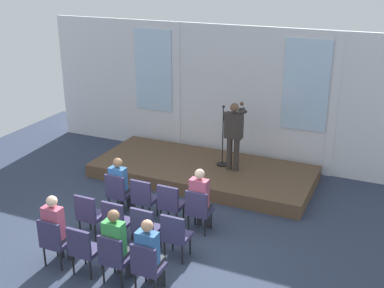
{
  "coord_description": "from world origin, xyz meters",
  "views": [
    {
      "loc": [
        4.34,
        -6.73,
        5.19
      ],
      "look_at": [
        0.23,
        2.46,
        1.36
      ],
      "focal_mm": 45.82,
      "sensor_mm": 36.0,
      "label": 1
    }
  ],
  "objects_px": {
    "chair_r0_c3": "(198,209)",
    "chair_r2_c2": "(114,256)",
    "chair_r0_c2": "(170,203)",
    "audience_r0_c0": "(120,182)",
    "chair_r2_c1": "(83,248)",
    "chair_r1_c2": "(145,227)",
    "chair_r0_c1": "(144,197)",
    "chair_r1_c3": "(175,234)",
    "chair_r0_c0": "(118,191)",
    "chair_r1_c1": "(116,220)",
    "chair_r2_c3": "(147,265)",
    "audience_r2_c3": "(149,252)",
    "audience_r2_c2": "(116,242)",
    "chair_r1_c0": "(89,213)",
    "audience_r2_c0": "(56,227)",
    "audience_r0_c3": "(200,197)",
    "mic_stand": "(222,152)",
    "speaker": "(234,132)",
    "chair_r2_c0": "(54,240)"
  },
  "relations": [
    {
      "from": "speaker",
      "to": "mic_stand",
      "type": "xyz_separation_m",
      "value": [
        -0.34,
        0.16,
        -0.65
      ]
    },
    {
      "from": "chair_r2_c0",
      "to": "chair_r2_c2",
      "type": "height_order",
      "value": "same"
    },
    {
      "from": "chair_r1_c0",
      "to": "audience_r2_c2",
      "type": "relative_size",
      "value": 0.68
    },
    {
      "from": "speaker",
      "to": "chair_r0_c2",
      "type": "xyz_separation_m",
      "value": [
        -0.44,
        -2.53,
        -0.78
      ]
    },
    {
      "from": "chair_r0_c3",
      "to": "audience_r2_c3",
      "type": "bearing_deg",
      "value": -90.0
    },
    {
      "from": "chair_r0_c1",
      "to": "chair_r2_c1",
      "type": "xyz_separation_m",
      "value": [
        0.0,
        -2.1,
        0.0
      ]
    },
    {
      "from": "chair_r2_c2",
      "to": "chair_r1_c3",
      "type": "bearing_deg",
      "value": 59.25
    },
    {
      "from": "audience_r2_c3",
      "to": "audience_r2_c2",
      "type": "bearing_deg",
      "value": -179.82
    },
    {
      "from": "chair_r2_c1",
      "to": "chair_r1_c2",
      "type": "bearing_deg",
      "value": 59.25
    },
    {
      "from": "chair_r0_c2",
      "to": "chair_r1_c3",
      "type": "relative_size",
      "value": 1.0
    },
    {
      "from": "chair_r0_c1",
      "to": "chair_r1_c3",
      "type": "xyz_separation_m",
      "value": [
        1.25,
        -1.05,
        0.0
      ]
    },
    {
      "from": "chair_r1_c0",
      "to": "audience_r2_c0",
      "type": "distance_m",
      "value": 0.99
    },
    {
      "from": "chair_r2_c3",
      "to": "chair_r2_c1",
      "type": "bearing_deg",
      "value": 180.0
    },
    {
      "from": "chair_r0_c2",
      "to": "chair_r2_c1",
      "type": "relative_size",
      "value": 1.0
    },
    {
      "from": "chair_r0_c0",
      "to": "chair_r2_c3",
      "type": "height_order",
      "value": "same"
    },
    {
      "from": "chair_r0_c3",
      "to": "audience_r0_c3",
      "type": "bearing_deg",
      "value": 90.0
    },
    {
      "from": "chair_r1_c0",
      "to": "chair_r1_c3",
      "type": "relative_size",
      "value": 1.0
    },
    {
      "from": "chair_r0_c0",
      "to": "chair_r1_c1",
      "type": "height_order",
      "value": "same"
    },
    {
      "from": "audience_r0_c3",
      "to": "chair_r2_c2",
      "type": "xyz_separation_m",
      "value": [
        -0.62,
        -2.18,
        -0.22
      ]
    },
    {
      "from": "chair_r2_c1",
      "to": "chair_r1_c0",
      "type": "bearing_deg",
      "value": 120.75
    },
    {
      "from": "chair_r0_c1",
      "to": "chair_r2_c0",
      "type": "distance_m",
      "value": 2.19
    },
    {
      "from": "chair_r2_c3",
      "to": "chair_r1_c0",
      "type": "bearing_deg",
      "value": 150.74
    },
    {
      "from": "chair_r1_c1",
      "to": "chair_r1_c2",
      "type": "relative_size",
      "value": 1.0
    },
    {
      "from": "speaker",
      "to": "chair_r0_c3",
      "type": "distance_m",
      "value": 2.66
    },
    {
      "from": "chair_r0_c2",
      "to": "chair_r1_c2",
      "type": "xyz_separation_m",
      "value": [
        0.0,
        -1.05,
        0.0
      ]
    },
    {
      "from": "chair_r1_c2",
      "to": "audience_r2_c2",
      "type": "distance_m",
      "value": 1.0
    },
    {
      "from": "chair_r0_c0",
      "to": "audience_r2_c2",
      "type": "xyz_separation_m",
      "value": [
        1.25,
        -2.02,
        0.22
      ]
    },
    {
      "from": "speaker",
      "to": "audience_r2_c3",
      "type": "relative_size",
      "value": 1.27
    },
    {
      "from": "mic_stand",
      "to": "chair_r1_c3",
      "type": "xyz_separation_m",
      "value": [
        0.52,
        -3.74,
        -0.13
      ]
    },
    {
      "from": "chair_r1_c0",
      "to": "audience_r2_c0",
      "type": "height_order",
      "value": "audience_r2_c0"
    },
    {
      "from": "audience_r0_c0",
      "to": "chair_r2_c2",
      "type": "relative_size",
      "value": 1.36
    },
    {
      "from": "chair_r2_c2",
      "to": "chair_r1_c1",
      "type": "bearing_deg",
      "value": 120.75
    },
    {
      "from": "mic_stand",
      "to": "chair_r1_c0",
      "type": "distance_m",
      "value": 3.98
    },
    {
      "from": "chair_r0_c2",
      "to": "chair_r1_c2",
      "type": "bearing_deg",
      "value": -90.0
    },
    {
      "from": "audience_r2_c3",
      "to": "chair_r0_c1",
      "type": "bearing_deg",
      "value": 121.75
    },
    {
      "from": "chair_r0_c1",
      "to": "chair_r1_c0",
      "type": "height_order",
      "value": "same"
    },
    {
      "from": "chair_r0_c2",
      "to": "chair_r1_c1",
      "type": "relative_size",
      "value": 1.0
    },
    {
      "from": "audience_r2_c0",
      "to": "audience_r2_c2",
      "type": "height_order",
      "value": "audience_r2_c2"
    },
    {
      "from": "audience_r0_c0",
      "to": "chair_r0_c1",
      "type": "height_order",
      "value": "audience_r0_c0"
    },
    {
      "from": "audience_r0_c3",
      "to": "chair_r2_c0",
      "type": "height_order",
      "value": "audience_r0_c3"
    },
    {
      "from": "chair_r0_c2",
      "to": "audience_r0_c0",
      "type": "bearing_deg",
      "value": 176.17
    },
    {
      "from": "chair_r0_c0",
      "to": "chair_r2_c2",
      "type": "height_order",
      "value": "same"
    },
    {
      "from": "chair_r1_c2",
      "to": "chair_r2_c0",
      "type": "relative_size",
      "value": 1.0
    },
    {
      "from": "chair_r0_c2",
      "to": "chair_r2_c2",
      "type": "distance_m",
      "value": 2.1
    },
    {
      "from": "chair_r1_c2",
      "to": "chair_r2_c3",
      "type": "xyz_separation_m",
      "value": [
        0.62,
        -1.05,
        0.0
      ]
    },
    {
      "from": "audience_r2_c2",
      "to": "chair_r1_c2",
      "type": "bearing_deg",
      "value": 90.0
    },
    {
      "from": "audience_r0_c3",
      "to": "chair_r1_c0",
      "type": "height_order",
      "value": "audience_r0_c3"
    },
    {
      "from": "chair_r0_c3",
      "to": "chair_r2_c2",
      "type": "relative_size",
      "value": 1.0
    },
    {
      "from": "chair_r1_c1",
      "to": "chair_r1_c2",
      "type": "distance_m",
      "value": 0.62
    },
    {
      "from": "mic_stand",
      "to": "chair_r2_c3",
      "type": "xyz_separation_m",
      "value": [
        0.52,
        -4.79,
        -0.13
      ]
    }
  ]
}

